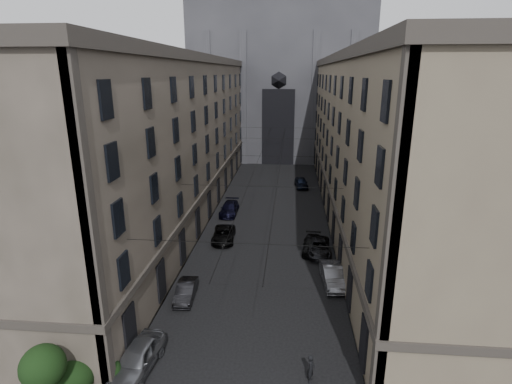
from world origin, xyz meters
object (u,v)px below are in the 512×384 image
(car_right_near, at_px, (333,275))
(pedestrian, at_px, (311,368))
(car_left_far, at_px, (229,208))
(gothic_tower, at_px, (281,68))
(car_left_midfar, at_px, (224,235))
(car_right_far, at_px, (301,183))
(car_right_midfar, at_px, (312,245))
(car_left_near, at_px, (137,358))
(car_left_midnear, at_px, (186,291))
(car_right_midnear, at_px, (319,247))

(car_right_near, height_order, pedestrian, pedestrian)
(car_left_far, bearing_deg, gothic_tower, 83.34)
(car_left_midfar, bearing_deg, car_left_far, 90.83)
(car_left_far, distance_m, car_right_far, 15.78)
(car_left_midfar, relative_size, car_right_near, 1.03)
(car_left_midfar, bearing_deg, car_right_midfar, -14.82)
(car_left_midfar, distance_m, car_right_midfar, 9.27)
(car_left_far, bearing_deg, car_left_near, -92.17)
(car_left_midnear, height_order, car_right_midfar, car_right_midfar)
(car_right_midfar, bearing_deg, car_right_midnear, -30.41)
(car_left_midnear, height_order, car_left_far, car_left_far)
(car_right_midfar, bearing_deg, car_left_near, -116.22)
(gothic_tower, height_order, car_right_midfar, gothic_tower)
(car_left_midnear, xyz_separation_m, car_left_midfar, (1.07, 11.29, 0.03))
(gothic_tower, xyz_separation_m, car_right_far, (4.20, -26.73, -17.04))
(gothic_tower, xyz_separation_m, car_left_midfar, (-4.30, -47.75, -17.13))
(car_left_midnear, relative_size, car_left_midfar, 0.81)
(pedestrian, bearing_deg, car_right_near, 1.87)
(car_left_midnear, relative_size, car_right_midnear, 0.80)
(pedestrian, bearing_deg, car_right_midfar, 10.46)
(car_left_midfar, bearing_deg, car_right_far, 64.27)
(car_right_near, height_order, car_right_midfar, car_right_near)
(car_left_midnear, relative_size, car_right_near, 0.83)
(car_right_near, relative_size, car_right_midnear, 0.96)
(gothic_tower, distance_m, car_left_midfar, 50.91)
(gothic_tower, xyz_separation_m, car_right_midfar, (4.80, -49.54, -17.16))
(gothic_tower, relative_size, car_left_far, 11.66)
(car_left_midnear, xyz_separation_m, car_right_far, (9.57, 32.31, 0.11))
(car_right_near, distance_m, pedestrian, 11.41)
(car_left_midnear, xyz_separation_m, car_right_midfar, (10.17, 9.51, 0.00))
(car_left_midfar, relative_size, car_right_midnear, 0.99)
(car_right_far, bearing_deg, car_right_midnear, -93.18)
(car_left_near, bearing_deg, car_right_midfar, 63.15)
(car_right_far, height_order, pedestrian, pedestrian)
(car_left_midnear, bearing_deg, car_right_midfar, 39.78)
(car_left_midfar, xyz_separation_m, car_right_midnear, (9.71, -2.23, 0.01))
(gothic_tower, bearing_deg, car_left_near, -95.29)
(car_left_far, height_order, car_right_far, car_right_far)
(car_left_midfar, relative_size, car_right_midfar, 1.09)
(car_left_far, height_order, car_right_midfar, car_left_far)
(gothic_tower, xyz_separation_m, car_left_midnear, (-5.37, -59.05, -17.16))
(car_left_midfar, height_order, car_right_near, car_right_near)
(car_right_near, xyz_separation_m, pedestrian, (-2.27, -11.19, 0.09))
(car_left_near, distance_m, car_left_midnear, 7.96)
(car_right_near, relative_size, pedestrian, 2.73)
(car_left_near, relative_size, car_right_far, 1.09)
(car_left_near, xyz_separation_m, car_right_midfar, (11.00, 17.42, -0.18))
(car_right_midfar, xyz_separation_m, pedestrian, (-0.87, -17.42, 0.21))
(car_right_midfar, bearing_deg, car_left_midfar, 174.97)
(gothic_tower, relative_size, car_left_midnear, 14.95)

